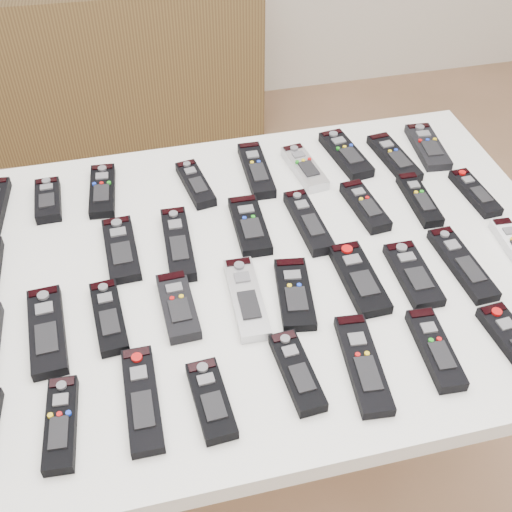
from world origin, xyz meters
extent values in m
plane|color=olive|center=(0.00, 0.00, 0.00)|extent=(4.00, 4.00, 0.00)
cube|color=white|center=(-0.12, 0.00, 0.76)|extent=(1.25, 0.88, 0.04)
cylinder|color=beige|center=(-0.69, 0.38, 0.37)|extent=(0.04, 0.04, 0.74)
cylinder|color=beige|center=(0.44, 0.38, 0.37)|extent=(0.04, 0.04, 0.74)
cube|color=#503920|center=(-0.40, 1.78, 0.35)|extent=(1.41, 0.45, 0.70)
cube|color=black|center=(-0.52, 0.28, 0.79)|extent=(0.05, 0.13, 0.02)
cube|color=black|center=(-0.40, 0.29, 0.79)|extent=(0.07, 0.18, 0.02)
cube|color=black|center=(-0.20, 0.26, 0.79)|extent=(0.07, 0.16, 0.02)
cube|color=black|center=(-0.05, 0.28, 0.79)|extent=(0.06, 0.19, 0.02)
cube|color=#B7B7BC|center=(0.06, 0.26, 0.79)|extent=(0.07, 0.17, 0.02)
cube|color=black|center=(0.17, 0.29, 0.79)|extent=(0.08, 0.19, 0.02)
cube|color=black|center=(0.27, 0.25, 0.79)|extent=(0.07, 0.19, 0.02)
cube|color=black|center=(0.37, 0.28, 0.79)|extent=(0.08, 0.18, 0.02)
cube|color=black|center=(-0.38, 0.09, 0.79)|extent=(0.06, 0.18, 0.02)
cube|color=black|center=(-0.26, 0.07, 0.79)|extent=(0.06, 0.20, 0.02)
cube|color=black|center=(-0.11, 0.10, 0.79)|extent=(0.07, 0.17, 0.02)
cube|color=black|center=(0.01, 0.08, 0.79)|extent=(0.06, 0.19, 0.02)
cube|color=black|center=(0.14, 0.10, 0.79)|extent=(0.06, 0.16, 0.02)
cube|color=black|center=(0.26, 0.09, 0.79)|extent=(0.05, 0.17, 0.02)
cube|color=black|center=(0.39, 0.09, 0.79)|extent=(0.05, 0.16, 0.02)
cube|color=black|center=(-0.52, -0.09, 0.79)|extent=(0.07, 0.20, 0.02)
cube|color=black|center=(-0.41, -0.09, 0.79)|extent=(0.06, 0.17, 0.02)
cube|color=black|center=(-0.29, -0.09, 0.79)|extent=(0.06, 0.16, 0.02)
cube|color=#B7B7BC|center=(-0.16, -0.10, 0.79)|extent=(0.06, 0.20, 0.02)
cube|color=black|center=(-0.07, -0.11, 0.79)|extent=(0.09, 0.18, 0.02)
cube|color=black|center=(0.05, -0.10, 0.79)|extent=(0.06, 0.18, 0.02)
cube|color=black|center=(0.16, -0.11, 0.79)|extent=(0.06, 0.17, 0.02)
cube|color=black|center=(0.26, -0.11, 0.79)|extent=(0.06, 0.20, 0.02)
cube|color=black|center=(-0.50, -0.29, 0.79)|extent=(0.06, 0.17, 0.02)
cube|color=black|center=(-0.37, -0.27, 0.79)|extent=(0.05, 0.20, 0.02)
cube|color=black|center=(-0.27, -0.30, 0.79)|extent=(0.06, 0.15, 0.02)
cube|color=black|center=(-0.12, -0.28, 0.79)|extent=(0.06, 0.16, 0.02)
cube|color=black|center=(-0.01, -0.29, 0.79)|extent=(0.07, 0.20, 0.02)
cube|color=black|center=(0.12, -0.29, 0.79)|extent=(0.06, 0.17, 0.02)
camera|label=1|loc=(-0.33, -0.88, 1.66)|focal=45.00mm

